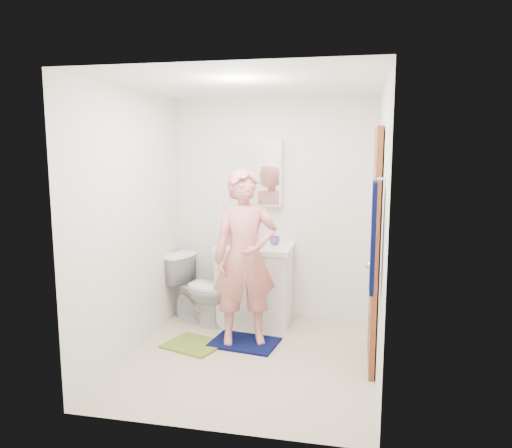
{
  "coord_description": "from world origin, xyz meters",
  "views": [
    {
      "loc": [
        0.93,
        -4.17,
        1.9
      ],
      "look_at": [
        0.0,
        0.25,
        1.19
      ],
      "focal_mm": 35.0,
      "sensor_mm": 36.0,
      "label": 1
    }
  ],
  "objects_px": {
    "vanity_cabinet": "(255,286)",
    "man": "(245,258)",
    "medicine_cabinet": "(259,173)",
    "soap_dispenser": "(228,236)",
    "towel": "(373,238)",
    "toilet": "(201,289)",
    "toothbrush_cup": "(275,241)"
  },
  "relations": [
    {
      "from": "vanity_cabinet",
      "to": "toothbrush_cup",
      "type": "bearing_deg",
      "value": 22.47
    },
    {
      "from": "medicine_cabinet",
      "to": "toothbrush_cup",
      "type": "xyz_separation_m",
      "value": [
        0.2,
        -0.14,
        -0.71
      ]
    },
    {
      "from": "vanity_cabinet",
      "to": "toothbrush_cup",
      "type": "distance_m",
      "value": 0.54
    },
    {
      "from": "man",
      "to": "vanity_cabinet",
      "type": "bearing_deg",
      "value": 74.48
    },
    {
      "from": "medicine_cabinet",
      "to": "man",
      "type": "distance_m",
      "value": 1.12
    },
    {
      "from": "toilet",
      "to": "man",
      "type": "xyz_separation_m",
      "value": [
        0.61,
        -0.49,
        0.49
      ]
    },
    {
      "from": "vanity_cabinet",
      "to": "towel",
      "type": "relative_size",
      "value": 1.0
    },
    {
      "from": "vanity_cabinet",
      "to": "medicine_cabinet",
      "type": "relative_size",
      "value": 1.14
    },
    {
      "from": "man",
      "to": "medicine_cabinet",
      "type": "bearing_deg",
      "value": 73.63
    },
    {
      "from": "towel",
      "to": "soap_dispenser",
      "type": "xyz_separation_m",
      "value": [
        -1.47,
        1.47,
        -0.31
      ]
    },
    {
      "from": "towel",
      "to": "medicine_cabinet",
      "type": "bearing_deg",
      "value": 124.61
    },
    {
      "from": "vanity_cabinet",
      "to": "towel",
      "type": "height_order",
      "value": "towel"
    },
    {
      "from": "towel",
      "to": "soap_dispenser",
      "type": "height_order",
      "value": "towel"
    },
    {
      "from": "toilet",
      "to": "man",
      "type": "height_order",
      "value": "man"
    },
    {
      "from": "vanity_cabinet",
      "to": "soap_dispenser",
      "type": "xyz_separation_m",
      "value": [
        -0.29,
        -0.02,
        0.54
      ]
    },
    {
      "from": "vanity_cabinet",
      "to": "toothbrush_cup",
      "type": "relative_size",
      "value": 7.25
    },
    {
      "from": "toilet",
      "to": "man",
      "type": "bearing_deg",
      "value": -110.01
    },
    {
      "from": "toothbrush_cup",
      "to": "man",
      "type": "distance_m",
      "value": 0.71
    },
    {
      "from": "medicine_cabinet",
      "to": "man",
      "type": "bearing_deg",
      "value": -87.68
    },
    {
      "from": "medicine_cabinet",
      "to": "soap_dispenser",
      "type": "relative_size",
      "value": 3.78
    },
    {
      "from": "medicine_cabinet",
      "to": "toilet",
      "type": "bearing_deg",
      "value": -149.26
    },
    {
      "from": "soap_dispenser",
      "to": "man",
      "type": "bearing_deg",
      "value": -61.4
    },
    {
      "from": "vanity_cabinet",
      "to": "toilet",
      "type": "xyz_separation_m",
      "value": [
        -0.57,
        -0.11,
        -0.03
      ]
    },
    {
      "from": "vanity_cabinet",
      "to": "soap_dispenser",
      "type": "height_order",
      "value": "soap_dispenser"
    },
    {
      "from": "toilet",
      "to": "toothbrush_cup",
      "type": "relative_size",
      "value": 6.68
    },
    {
      "from": "toothbrush_cup",
      "to": "man",
      "type": "bearing_deg",
      "value": -103.48
    },
    {
      "from": "vanity_cabinet",
      "to": "medicine_cabinet",
      "type": "xyz_separation_m",
      "value": [
        0.0,
        0.22,
        1.2
      ]
    },
    {
      "from": "vanity_cabinet",
      "to": "soap_dispenser",
      "type": "distance_m",
      "value": 0.62
    },
    {
      "from": "medicine_cabinet",
      "to": "man",
      "type": "height_order",
      "value": "medicine_cabinet"
    },
    {
      "from": "vanity_cabinet",
      "to": "soap_dispenser",
      "type": "bearing_deg",
      "value": -176.89
    },
    {
      "from": "vanity_cabinet",
      "to": "man",
      "type": "distance_m",
      "value": 0.76
    },
    {
      "from": "soap_dispenser",
      "to": "medicine_cabinet",
      "type": "bearing_deg",
      "value": 39.73
    }
  ]
}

